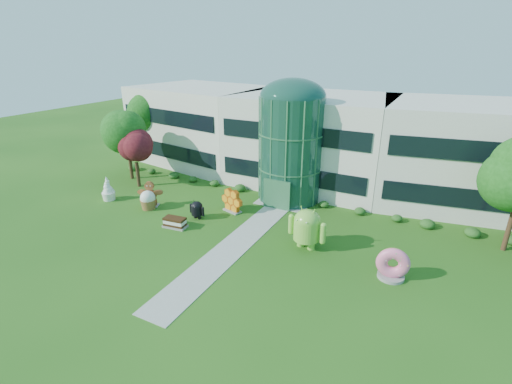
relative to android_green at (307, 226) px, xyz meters
The scene contains 14 objects.
ground 6.30m from the android_green, 143.72° to the right, with size 140.00×140.00×0.00m, color #215114.
building 15.49m from the android_green, 108.63° to the left, with size 46.00×15.00×9.30m, color beige, non-canonical shape.
atrium 10.22m from the android_green, 119.99° to the left, with size 6.00×6.00×9.80m, color #194738.
walkway 5.41m from the android_green, 162.11° to the right, with size 2.40×20.00×0.04m, color #9E9E93.
tree_red 20.77m from the android_green, 169.08° to the left, with size 4.00×4.00×6.00m, color #3F0C14, non-canonical shape.
trees_backdrop 10.88m from the android_green, 117.29° to the left, with size 52.00×8.00×8.40m, color #154912, non-canonical shape.
android_green is the anchor object (origin of this frame).
android_black 10.20m from the android_green, behind, with size 1.64×1.10×1.86m, color black, non-canonical shape.
donut 6.42m from the android_green, ahead, with size 2.14×1.03×2.23m, color #FB5F90, non-canonical shape.
gingerbread 15.61m from the android_green, behind, with size 2.67×1.03×2.46m, color maroon, non-canonical shape.
ice_cream_sandwich 11.05m from the android_green, 169.99° to the right, with size 1.97×0.99×0.88m, color black, non-canonical shape.
honeycomb 8.76m from the android_green, 160.01° to the left, with size 2.52×0.90×1.98m, color orange, non-canonical shape.
froyo 20.28m from the android_green, behind, with size 1.38×1.38×2.36m, color white, non-canonical shape.
cupcake 15.39m from the android_green, behind, with size 1.48×1.48×1.78m, color white, non-canonical shape.
Camera 1 is at (12.74, -19.69, 14.18)m, focal length 26.00 mm.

